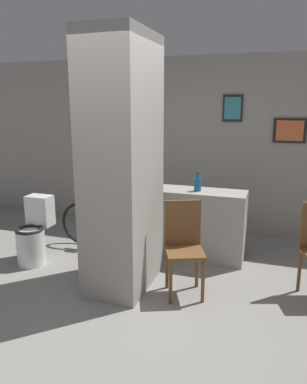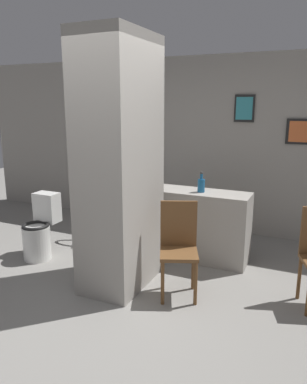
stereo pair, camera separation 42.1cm
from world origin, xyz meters
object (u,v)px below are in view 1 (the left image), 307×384
object	(u,v)px
chair_near_pillar	(184,244)
bottle_tall	(198,184)
toilet	(34,235)
bicycle	(116,226)

from	to	relation	value
chair_near_pillar	bottle_tall	bearing A→B (deg)	71.20
toilet	bicycle	world-z (taller)	toilet
toilet	chair_near_pillar	world-z (taller)	chair_near_pillar
toilet	bottle_tall	distance (m)	2.11
toilet	bottle_tall	xyz separation A→B (m)	(1.87, 0.77, 0.62)
bottle_tall	toilet	bearing A→B (deg)	-157.60
bicycle	bottle_tall	bearing A→B (deg)	3.86
bottle_tall	bicycle	bearing A→B (deg)	-176.14
bicycle	bottle_tall	size ratio (longest dim) A/B	6.40
toilet	bottle_tall	world-z (taller)	bottle_tall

